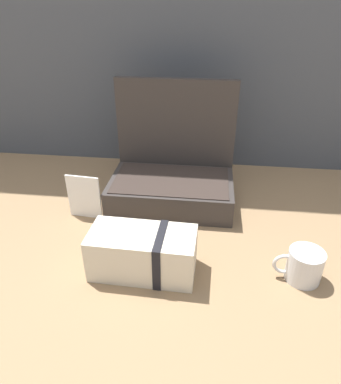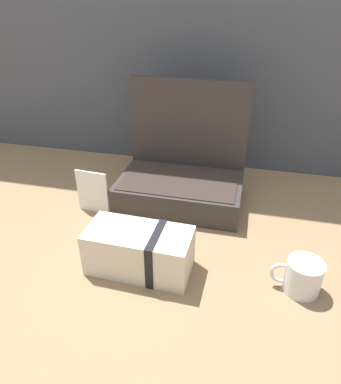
{
  "view_description": "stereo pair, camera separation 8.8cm",
  "coord_description": "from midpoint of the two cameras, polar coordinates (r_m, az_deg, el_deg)",
  "views": [
    {
      "loc": [
        0.06,
        -0.78,
        0.63
      ],
      "look_at": [
        -0.03,
        -0.02,
        0.18
      ],
      "focal_mm": 32.42,
      "sensor_mm": 36.0,
      "label": 1
    },
    {
      "loc": [
        0.15,
        -0.76,
        0.63
      ],
      "look_at": [
        -0.03,
        -0.02,
        0.18
      ],
      "focal_mm": 32.42,
      "sensor_mm": 36.0,
      "label": 2
    }
  ],
  "objects": [
    {
      "name": "coffee_mug",
      "position": [
        0.92,
        23.53,
        -12.71
      ],
      "size": [
        0.12,
        0.09,
        0.08
      ],
      "color": "silver",
      "rests_on": "ground_plane"
    },
    {
      "name": "cream_toiletry_bag",
      "position": [
        0.89,
        -2.1,
        -9.73
      ],
      "size": [
        0.27,
        0.13,
        0.12
      ],
      "color": "beige",
      "rests_on": "ground_plane"
    },
    {
      "name": "open_suitcase",
      "position": [
        1.17,
        4.07,
        2.73
      ],
      "size": [
        0.4,
        0.27,
        0.39
      ],
      "color": "#332D2B",
      "rests_on": "ground_plane"
    },
    {
      "name": "info_card_left",
      "position": [
        1.12,
        -10.54,
        -0.09
      ],
      "size": [
        0.11,
        0.02,
        0.14
      ],
      "primitive_type": "cube",
      "rotation": [
        0.0,
        0.0,
        -0.09
      ],
      "color": "white",
      "rests_on": "ground_plane"
    },
    {
      "name": "ground_plane",
      "position": [
        1.0,
        4.3,
        -8.82
      ],
      "size": [
        6.0,
        6.0,
        0.0
      ],
      "primitive_type": "plane",
      "color": "#8C6D4C"
    }
  ]
}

